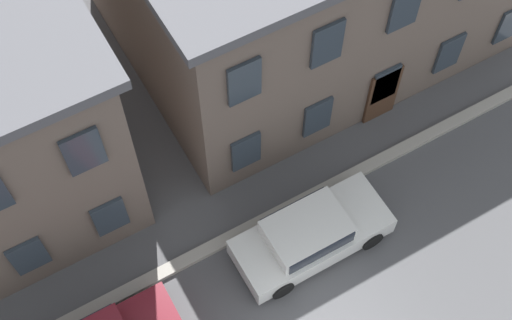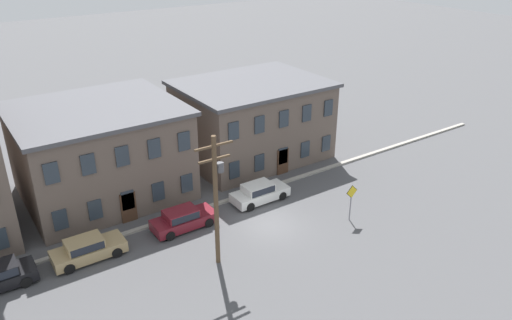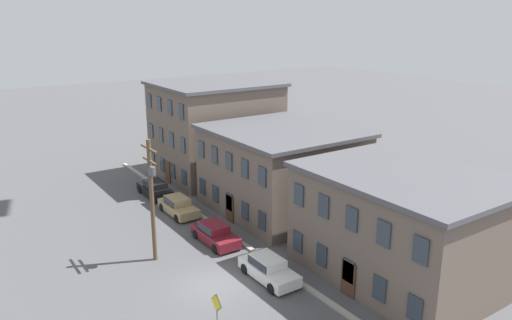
{
  "view_description": "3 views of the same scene",
  "coord_description": "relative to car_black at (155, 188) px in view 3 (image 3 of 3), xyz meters",
  "views": [
    {
      "loc": [
        -4.06,
        -3.09,
        18.6
      ],
      "look_at": [
        0.22,
        4.45,
        3.84
      ],
      "focal_mm": 50.0,
      "sensor_mm": 36.0,
      "label": 1
    },
    {
      "loc": [
        -17.35,
        -23.69,
        18.56
      ],
      "look_at": [
        0.89,
        3.17,
        3.5
      ],
      "focal_mm": 35.0,
      "sensor_mm": 36.0,
      "label": 2
    },
    {
      "loc": [
        23.92,
        -13.04,
        15.82
      ],
      "look_at": [
        -1.62,
        4.25,
        6.89
      ],
      "focal_mm": 35.0,
      "sensor_mm": 36.0,
      "label": 3
    }
  ],
  "objects": [
    {
      "name": "car_tan",
      "position": [
        5.13,
        -0.14,
        0.0
      ],
      "size": [
        4.4,
        1.92,
        1.43
      ],
      "color": "tan",
      "rests_on": "ground_plane"
    },
    {
      "name": "kerb_strip",
      "position": [
        16.75,
        1.14,
        -0.67
      ],
      "size": [
        56.0,
        0.36,
        0.16
      ],
      "primitive_type": "cube",
      "color": "#9E998E",
      "rests_on": "ground_plane"
    },
    {
      "name": "ground_plane",
      "position": [
        16.75,
        -3.36,
        -0.75
      ],
      "size": [
        200.0,
        200.0,
        0.0
      ],
      "primitive_type": "plane",
      "color": "#4C4C4F"
    },
    {
      "name": "car_white",
      "position": [
        17.99,
        -0.12,
        0.0
      ],
      "size": [
        4.4,
        1.92,
        1.43
      ],
      "color": "silver",
      "rests_on": "ground_plane"
    },
    {
      "name": "apartment_corner",
      "position": [
        -2.85,
        8.08,
        4.01
      ],
      "size": [
        10.19,
        11.4,
        9.49
      ],
      "color": "#66564C",
      "rests_on": "ground_plane"
    },
    {
      "name": "apartment_far",
      "position": [
        22.21,
        7.14,
        2.66
      ],
      "size": [
        12.27,
        9.54,
        6.79
      ],
      "color": "#66564C",
      "rests_on": "ground_plane"
    },
    {
      "name": "car_maroon",
      "position": [
        11.58,
        -0.29,
        0.0
      ],
      "size": [
        4.4,
        1.92,
        1.43
      ],
      "color": "maroon",
      "rests_on": "ground_plane"
    },
    {
      "name": "utility_pole",
      "position": [
        11.66,
        -4.94,
        3.95
      ],
      "size": [
        2.4,
        0.44,
        8.35
      ],
      "color": "brown",
      "rests_on": "ground_plane"
    },
    {
      "name": "caution_sign",
      "position": [
        21.7,
        -5.91,
        1.09
      ],
      "size": [
        1.0,
        0.08,
        2.75
      ],
      "color": "slate",
      "rests_on": "ground_plane"
    },
    {
      "name": "apartment_midblock",
      "position": [
        8.89,
        7.67,
        2.74
      ],
      "size": [
        11.78,
        10.59,
        6.96
      ],
      "color": "#66564C",
      "rests_on": "ground_plane"
    },
    {
      "name": "car_black",
      "position": [
        0.0,
        0.0,
        0.0
      ],
      "size": [
        4.4,
        1.92,
        1.43
      ],
      "color": "black",
      "rests_on": "ground_plane"
    }
  ]
}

